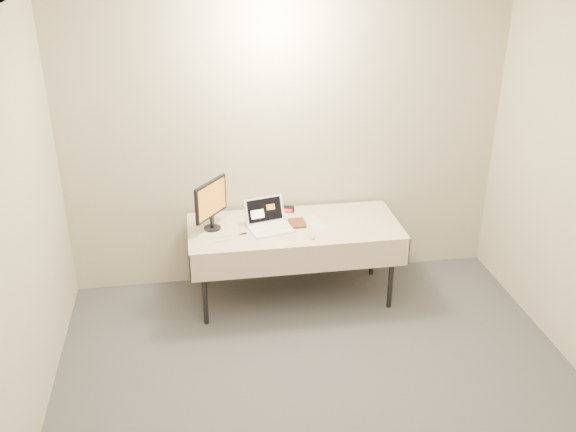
{
  "coord_description": "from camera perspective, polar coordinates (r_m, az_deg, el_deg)",
  "views": [
    {
      "loc": [
        -0.85,
        -2.95,
        3.21
      ],
      "look_at": [
        -0.06,
        1.99,
        0.86
      ],
      "focal_mm": 40.0,
      "sensor_mm": 36.0,
      "label": 1
    }
  ],
  "objects": [
    {
      "name": "table",
      "position": [
        5.67,
        0.56,
        -1.41
      ],
      "size": [
        1.86,
        0.81,
        0.74
      ],
      "color": "black",
      "rests_on": "ground"
    },
    {
      "name": "laptop",
      "position": [
        5.58,
        -1.76,
        -0.48
      ],
      "size": [
        0.42,
        0.41,
        0.24
      ],
      "rotation": [
        0.0,
        0.0,
        0.24
      ],
      "color": "white",
      "rests_on": "table"
    },
    {
      "name": "back_wall",
      "position": [
        5.82,
        -0.16,
        6.52
      ],
      "size": [
        4.0,
        0.1,
        2.7
      ],
      "primitive_type": "cube",
      "color": "beige",
      "rests_on": "ground"
    },
    {
      "name": "paper_form",
      "position": [
        5.7,
        2.46,
        -0.55
      ],
      "size": [
        0.2,
        0.33,
        0.0
      ],
      "primitive_type": "cube",
      "rotation": [
        0.0,
        0.0,
        0.28
      ],
      "color": "#B4DFB1",
      "rests_on": "table"
    },
    {
      "name": "usb_dongle",
      "position": [
        5.49,
        -4.01,
        -1.59
      ],
      "size": [
        0.06,
        0.04,
        0.01
      ],
      "primitive_type": "cube",
      "rotation": [
        0.0,
        0.0,
        0.36
      ],
      "color": "black",
      "rests_on": "table"
    },
    {
      "name": "alarm_clock",
      "position": [
        5.89,
        -0.03,
        0.62
      ],
      "size": [
        0.13,
        0.08,
        0.05
      ],
      "rotation": [
        0.0,
        0.0,
        -0.26
      ],
      "color": "black",
      "rests_on": "table"
    },
    {
      "name": "book",
      "position": [
        5.61,
        0.11,
        0.11
      ],
      "size": [
        0.14,
        0.02,
        0.19
      ],
      "primitive_type": "imported",
      "rotation": [
        0.0,
        0.0,
        -0.0
      ],
      "color": "#98451B",
      "rests_on": "table"
    },
    {
      "name": "monitor",
      "position": [
        5.51,
        -6.87,
        1.29
      ],
      "size": [
        0.28,
        0.36,
        0.44
      ],
      "rotation": [
        0.0,
        0.0,
        0.92
      ],
      "color": "black",
      "rests_on": "table"
    },
    {
      "name": "clicker",
      "position": [
        5.42,
        2.16,
        -1.88
      ],
      "size": [
        0.05,
        0.09,
        0.02
      ],
      "primitive_type": "ellipsoid",
      "rotation": [
        0.0,
        0.0,
        -0.09
      ],
      "color": "#BCBCBE",
      "rests_on": "table"
    }
  ]
}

